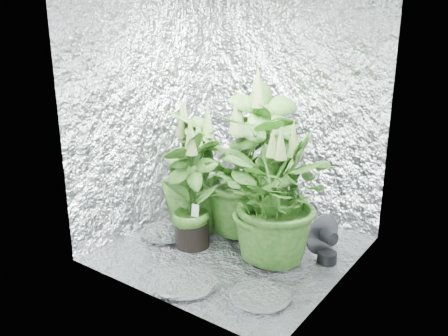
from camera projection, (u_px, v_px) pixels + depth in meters
ground at (234, 248)px, 3.20m from camera, size 1.60×1.60×0.00m
walls at (235, 112)px, 2.92m from camera, size 1.62×1.62×2.00m
plant_a at (245, 174)px, 3.30m from camera, size 1.04×1.04×1.06m
plant_b at (265, 155)px, 3.49m from camera, size 0.84×0.84×1.26m
plant_c at (283, 193)px, 3.07m from camera, size 0.61×0.61×0.95m
plant_d at (195, 173)px, 3.38m from camera, size 0.75×0.75×1.04m
plant_e at (270, 199)px, 2.87m from camera, size 0.91×0.91×0.97m
plant_f at (191, 190)px, 3.12m from camera, size 0.58×0.58×0.95m
circulation_fan at (325, 242)px, 2.97m from camera, size 0.18×0.27×0.33m
plant_label at (195, 211)px, 3.10m from camera, size 0.06×0.03×0.09m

